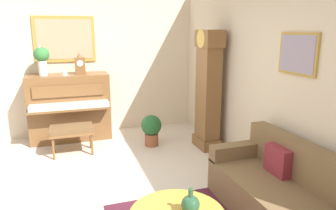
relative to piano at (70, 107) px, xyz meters
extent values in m
cube|color=beige|center=(2.23, 0.16, -0.67)|extent=(6.40, 6.00, 0.10)
cube|color=beige|center=(-0.37, 0.16, 0.78)|extent=(0.10, 4.90, 2.80)
cube|color=#B28E3D|center=(-0.30, 0.00, 1.23)|extent=(0.03, 1.10, 0.84)
cube|color=tan|center=(-0.29, 0.00, 1.23)|extent=(0.01, 0.98, 0.72)
cube|color=beige|center=(2.23, 2.56, 0.78)|extent=(5.30, 0.10, 2.80)
cube|color=#B28E3D|center=(2.98, 2.50, 1.13)|extent=(0.60, 0.03, 0.48)
cube|color=#998EA8|center=(2.98, 2.48, 1.13)|extent=(0.54, 0.01, 0.42)
cube|color=brown|center=(-0.02, 0.00, -0.01)|extent=(0.60, 1.44, 1.23)
cube|color=brown|center=(0.41, 0.00, 0.06)|extent=(0.28, 1.38, 0.04)
cube|color=white|center=(0.41, 0.00, 0.12)|extent=(0.26, 1.32, 0.08)
cube|color=brown|center=(0.30, 0.00, 0.36)|extent=(0.03, 1.20, 0.20)
cube|color=brown|center=(0.79, 0.00, -0.24)|extent=(0.42, 0.70, 0.04)
cube|color=brown|center=(0.79, 0.00, -0.18)|extent=(0.40, 0.68, 0.08)
cylinder|color=brown|center=(0.95, -0.30, -0.44)|extent=(0.04, 0.04, 0.36)
cylinder|color=brown|center=(0.95, 0.30, -0.44)|extent=(0.04, 0.04, 0.36)
cylinder|color=brown|center=(0.63, -0.30, -0.44)|extent=(0.04, 0.04, 0.36)
cylinder|color=brown|center=(0.63, 0.30, -0.44)|extent=(0.04, 0.04, 0.36)
cube|color=brown|center=(1.21, 2.25, -0.53)|extent=(0.52, 0.34, 0.18)
cube|color=brown|center=(1.21, 2.25, 0.27)|extent=(0.44, 0.28, 1.78)
cube|color=brown|center=(1.21, 2.25, 1.26)|extent=(0.52, 0.32, 0.28)
cylinder|color=gold|center=(1.21, 2.09, 1.26)|extent=(0.30, 0.02, 0.30)
cylinder|color=gold|center=(1.21, 2.20, 0.33)|extent=(0.03, 0.03, 0.70)
cube|color=brown|center=(3.50, 2.03, -0.41)|extent=(1.90, 0.80, 0.42)
cube|color=brown|center=(3.50, 2.33, 0.00)|extent=(1.90, 0.20, 0.44)
cube|color=brown|center=(2.64, 2.03, -0.12)|extent=(0.18, 0.80, 0.20)
cube|color=maroon|center=(3.20, 2.17, -0.04)|extent=(0.34, 0.12, 0.32)
cube|color=brown|center=(0.00, 0.23, 0.76)|extent=(0.12, 0.18, 0.30)
cylinder|color=white|center=(0.06, 0.23, 0.81)|extent=(0.01, 0.11, 0.11)
cone|color=brown|center=(0.00, 0.23, 0.95)|extent=(0.10, 0.10, 0.08)
cylinder|color=silver|center=(0.00, -0.41, 0.74)|extent=(0.15, 0.15, 0.26)
sphere|color=#387F3D|center=(0.00, -0.41, 0.98)|extent=(0.26, 0.26, 0.26)
cone|color=#D199B7|center=(0.03, -0.43, 1.11)|extent=(0.06, 0.06, 0.16)
cylinder|color=white|center=(0.12, -0.04, 0.61)|extent=(0.12, 0.12, 0.01)
cylinder|color=white|center=(0.12, -0.04, 0.64)|extent=(0.08, 0.08, 0.06)
sphere|color=#285638|center=(3.58, 0.95, -0.13)|extent=(0.17, 0.17, 0.17)
cylinder|color=#285638|center=(3.58, 0.95, -0.02)|extent=(0.04, 0.04, 0.08)
cylinder|color=#935138|center=(0.84, 1.34, -0.51)|extent=(0.24, 0.24, 0.22)
sphere|color=#235B2D|center=(0.84, 1.34, -0.24)|extent=(0.36, 0.36, 0.36)
camera|label=1|loc=(5.87, -0.03, 1.39)|focal=32.95mm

